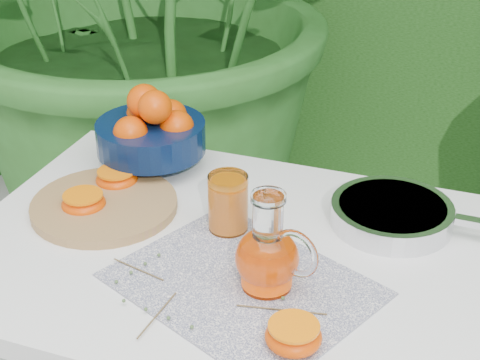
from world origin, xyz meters
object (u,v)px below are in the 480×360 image
(white_table, at_px, (236,285))
(juice_pitcher, at_px, (268,256))
(fruit_bowl, at_px, (152,130))
(saute_pan, at_px, (394,214))
(cutting_board, at_px, (104,205))

(white_table, xyz_separation_m, juice_pitcher, (0.09, -0.09, 0.15))
(fruit_bowl, distance_m, juice_pitcher, 0.50)
(juice_pitcher, height_order, saute_pan, juice_pitcher)
(white_table, relative_size, cutting_board, 3.50)
(cutting_board, bearing_deg, saute_pan, 14.47)
(white_table, height_order, cutting_board, cutting_board)
(cutting_board, distance_m, juice_pitcher, 0.40)
(juice_pitcher, bearing_deg, saute_pan, 58.93)
(juice_pitcher, bearing_deg, cutting_board, 161.17)
(cutting_board, height_order, juice_pitcher, juice_pitcher)
(saute_pan, bearing_deg, fruit_bowl, 173.31)
(white_table, height_order, fruit_bowl, fruit_bowl)
(fruit_bowl, bearing_deg, white_table, -40.63)
(cutting_board, height_order, saute_pan, saute_pan)
(white_table, distance_m, saute_pan, 0.32)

